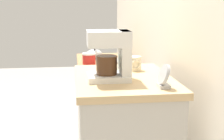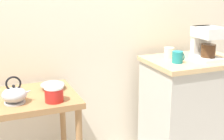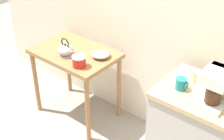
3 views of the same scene
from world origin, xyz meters
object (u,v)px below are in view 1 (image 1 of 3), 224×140
object	(u,v)px
mug_dark_teal	(108,63)
canister_enamel	(89,59)
bowl_stoneware	(116,61)
mug_small_cream	(135,63)
table_clock	(164,77)
teakettle	(94,54)
coffee_maker	(113,53)

from	to	relation	value
mug_dark_teal	canister_enamel	bearing A→B (deg)	-176.08
canister_enamel	mug_dark_teal	size ratio (longest dim) A/B	1.38
bowl_stoneware	mug_small_cream	world-z (taller)	mug_small_cream
bowl_stoneware	canister_enamel	world-z (taller)	canister_enamel
mug_dark_teal	table_clock	size ratio (longest dim) A/B	0.76
mug_small_cream	mug_dark_teal	world-z (taller)	mug_dark_teal
bowl_stoneware	teakettle	world-z (taller)	teakettle
coffee_maker	table_clock	distance (m)	0.31
coffee_maker	mug_small_cream	bearing A→B (deg)	143.98
mug_small_cream	mug_dark_teal	distance (m)	0.16
canister_enamel	bowl_stoneware	bearing A→B (deg)	80.34
teakettle	mug_small_cream	xyz separation A→B (m)	(1.21, 0.16, 0.13)
mug_small_cream	canister_enamel	bearing A→B (deg)	-167.02
bowl_stoneware	mug_small_cream	bearing A→B (deg)	-0.94
teakettle	mug_dark_teal	size ratio (longest dim) A/B	2.11
coffee_maker	mug_small_cream	world-z (taller)	coffee_maker
teakettle	canister_enamel	bearing A→B (deg)	-15.47
coffee_maker	mug_small_cream	size ratio (longest dim) A/B	2.99
teakettle	canister_enamel	xyz separation A→B (m)	(0.23, -0.06, -0.00)
table_clock	mug_small_cream	bearing A→B (deg)	-171.60
canister_enamel	table_clock	distance (m)	1.43
bowl_stoneware	mug_dark_teal	size ratio (longest dim) A/B	1.95
bowl_stoneware	canister_enamel	size ratio (longest dim) A/B	1.41
bowl_stoneware	table_clock	bearing A→B (deg)	1.92
bowl_stoneware	mug_small_cream	xyz separation A→B (m)	(0.94, -0.02, 0.16)
bowl_stoneware	coffee_maker	size ratio (longest dim) A/B	0.66
table_clock	teakettle	bearing A→B (deg)	-172.20
mug_dark_teal	table_clock	distance (m)	0.49
canister_enamel	table_clock	size ratio (longest dim) A/B	1.05
teakettle	table_clock	distance (m)	1.65
teakettle	mug_small_cream	size ratio (longest dim) A/B	2.15
mug_small_cream	coffee_maker	bearing A→B (deg)	-36.02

